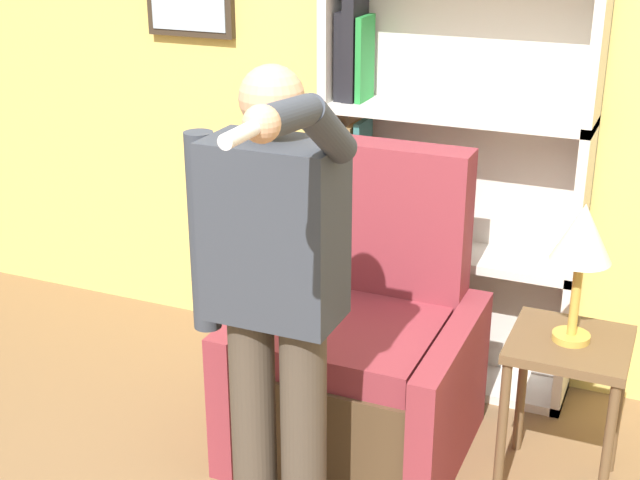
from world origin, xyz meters
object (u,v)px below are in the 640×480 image
armchair (361,358)px  bookcase (430,191)px  table_lamp (582,239)px  person_standing (273,298)px  side_table (567,369)px

armchair → bookcase: bearing=83.5°
bookcase → table_lamp: (0.72, -0.63, 0.11)m
bookcase → person_standing: size_ratio=1.12×
person_standing → side_table: size_ratio=2.69×
side_table → table_lamp: bearing=0.0°
side_table → table_lamp: (0.00, 0.00, 0.50)m
armchair → person_standing: person_standing is taller
bookcase → table_lamp: bookcase is taller
armchair → side_table: (0.79, 0.00, 0.13)m
armchair → table_lamp: size_ratio=2.31×
armchair → table_lamp: 1.01m
armchair → person_standing: size_ratio=0.71×
bookcase → armchair: size_ratio=1.58×
armchair → table_lamp: bearing=0.0°
bookcase → side_table: size_ratio=3.02×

